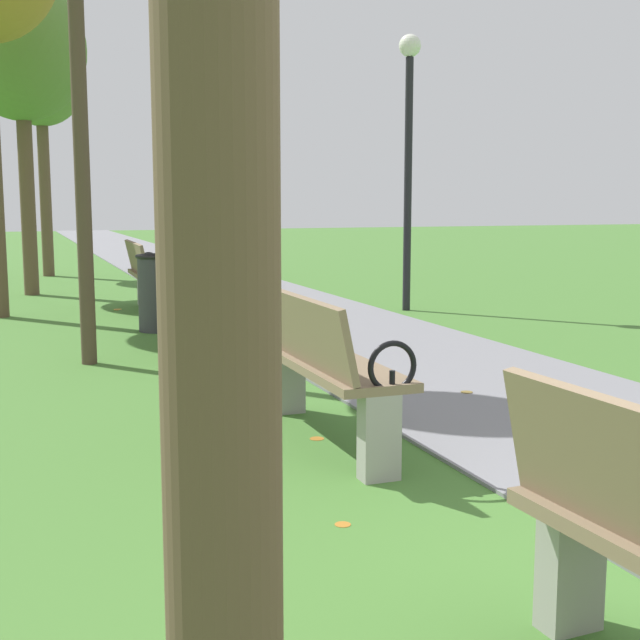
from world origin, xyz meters
TOP-DOWN VIEW (x-y plane):
  - paved_walkway at (1.19, 18.00)m, footprint 2.37×44.00m
  - park_bench_2 at (-0.50, 3.20)m, footprint 0.47×1.60m
  - park_bench_3 at (-0.50, 6.38)m, footprint 0.53×1.62m
  - park_bench_4 at (-0.50, 9.52)m, footprint 0.51×1.61m
  - tree_4 at (-1.85, 12.15)m, footprint 1.89×1.89m
  - tree_5 at (-1.45, 15.43)m, footprint 1.64×1.64m
  - pedestrian_walking at (1.05, 13.53)m, footprint 0.53×0.26m
  - trash_bin at (-0.65, 7.88)m, footprint 0.48×0.48m
  - lamp_post at (2.67, 8.52)m, footprint 0.28×0.28m
  - scattered_leaves at (-0.09, 4.58)m, footprint 4.62×10.93m

SIDE VIEW (x-z plane):
  - scattered_leaves at x=-0.09m, z-range 0.00..0.02m
  - paved_walkway at x=1.19m, z-range 0.00..0.02m
  - trash_bin at x=-0.65m, z-range 0.00..0.84m
  - park_bench_2 at x=-0.50m, z-range 0.04..0.93m
  - park_bench_3 at x=-0.50m, z-range 0.04..0.93m
  - park_bench_4 at x=-0.50m, z-range 0.04..0.93m
  - pedestrian_walking at x=1.05m, z-range 0.12..1.74m
  - lamp_post at x=2.67m, z-range 0.57..4.05m
  - tree_4 at x=-1.85m, z-range 1.25..5.91m
  - tree_5 at x=-1.45m, z-range 1.33..5.91m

